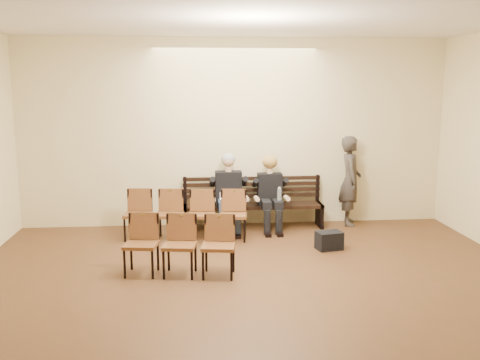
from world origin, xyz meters
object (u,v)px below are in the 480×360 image
(seated_man, at_px, (229,192))
(bench, at_px, (253,216))
(chair_row_back, at_px, (180,246))
(passerby, at_px, (350,174))
(chair_row_front, at_px, (186,215))
(water_bottle, at_px, (279,201))
(bag, at_px, (329,240))
(laptop, at_px, (229,202))
(seated_woman, at_px, (270,195))

(seated_man, bearing_deg, bench, 14.61)
(chair_row_back, bearing_deg, seated_man, 78.57)
(seated_man, bearing_deg, passerby, 5.41)
(chair_row_back, bearing_deg, passerby, 47.20)
(passerby, bearing_deg, chair_row_front, 113.64)
(water_bottle, bearing_deg, bag, -59.34)
(bench, relative_size, laptop, 8.19)
(chair_row_back, bearing_deg, seated_woman, 63.71)
(water_bottle, relative_size, bag, 0.62)
(seated_woman, distance_m, bag, 1.60)
(bench, relative_size, chair_row_front, 1.24)
(seated_woman, xyz_separation_m, bag, (0.78, -1.30, -0.49))
(laptop, xyz_separation_m, chair_row_back, (-0.83, -2.12, -0.14))
(seated_woman, relative_size, water_bottle, 5.12)
(bench, height_order, seated_woman, seated_woman)
(chair_row_back, bearing_deg, laptop, 77.31)
(water_bottle, height_order, chair_row_back, chair_row_back)
(seated_man, relative_size, seated_woman, 1.11)
(bench, xyz_separation_m, chair_row_back, (-1.30, -2.41, 0.20))
(seated_woman, xyz_separation_m, water_bottle, (0.13, -0.21, -0.07))
(seated_woman, xyz_separation_m, chair_row_back, (-1.61, -2.29, -0.21))
(seated_woman, bearing_deg, seated_man, 180.00)
(bench, distance_m, chair_row_front, 1.42)
(laptop, bearing_deg, water_bottle, 0.23)
(seated_woman, xyz_separation_m, chair_row_front, (-1.55, -0.53, -0.21))
(chair_row_front, bearing_deg, seated_woman, 25.22)
(passerby, bearing_deg, bench, 103.14)
(seated_woman, bearing_deg, passerby, 8.04)
(water_bottle, xyz_separation_m, chair_row_front, (-1.68, -0.32, -0.14))
(laptop, relative_size, bag, 0.79)
(bag, height_order, chair_row_front, chair_row_front)
(laptop, distance_m, bag, 1.97)
(bench, bearing_deg, seated_man, -165.39)
(chair_row_back, bearing_deg, bag, 31.21)
(seated_man, bearing_deg, water_bottle, -13.20)
(seated_man, relative_size, chair_row_back, 0.93)
(laptop, height_order, water_bottle, water_bottle)
(seated_woman, distance_m, chair_row_back, 2.81)
(bench, distance_m, seated_man, 0.68)
(chair_row_back, bearing_deg, water_bottle, 58.85)
(seated_woman, relative_size, laptop, 4.04)
(chair_row_front, bearing_deg, chair_row_back, -85.60)
(seated_man, bearing_deg, chair_row_back, -110.21)
(seated_woman, bearing_deg, laptop, -167.55)
(laptop, bearing_deg, bench, 34.49)
(bench, relative_size, water_bottle, 10.39)
(bench, distance_m, laptop, 0.65)
(seated_woman, xyz_separation_m, laptop, (-0.77, -0.17, -0.08))
(bench, height_order, laptop, laptop)
(bag, bearing_deg, chair_row_back, -157.57)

